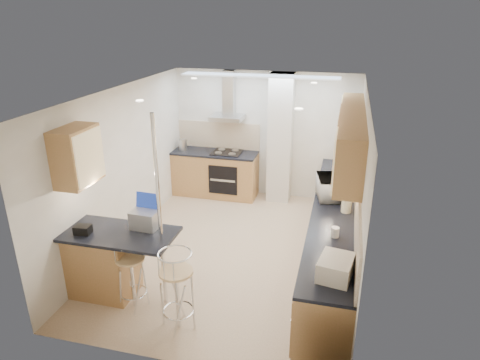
% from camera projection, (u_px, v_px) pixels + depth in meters
% --- Properties ---
extents(ground, '(4.80, 4.80, 0.00)m').
position_uv_depth(ground, '(234.00, 251.00, 6.78)').
color(ground, tan).
rests_on(ground, ground).
extents(room_shell, '(3.64, 4.84, 2.51)m').
position_uv_depth(room_shell, '(260.00, 153.00, 6.48)').
color(room_shell, silver).
rests_on(room_shell, ground).
extents(right_counter, '(0.63, 4.40, 0.92)m').
position_uv_depth(right_counter, '(332.00, 236.00, 6.27)').
color(right_counter, olive).
rests_on(right_counter, ground).
extents(back_counter, '(1.70, 0.63, 0.92)m').
position_uv_depth(back_counter, '(215.00, 173.00, 8.72)').
color(back_counter, olive).
rests_on(back_counter, ground).
extents(peninsula, '(1.47, 0.72, 0.94)m').
position_uv_depth(peninsula, '(121.00, 264.00, 5.55)').
color(peninsula, olive).
rests_on(peninsula, ground).
extents(microwave, '(0.50, 0.64, 0.32)m').
position_uv_depth(microwave, '(331.00, 188.00, 6.39)').
color(microwave, white).
rests_on(microwave, right_counter).
extents(laptop, '(0.35, 0.27, 0.23)m').
position_uv_depth(laptop, '(145.00, 219.00, 5.46)').
color(laptop, '#ACB0B5').
rests_on(laptop, peninsula).
extents(bag, '(0.21, 0.16, 0.11)m').
position_uv_depth(bag, '(83.00, 230.00, 5.34)').
color(bag, black).
rests_on(bag, peninsula).
extents(bar_stool_near, '(0.40, 0.40, 0.94)m').
position_uv_depth(bar_stool_near, '(132.00, 275.00, 5.34)').
color(bar_stool_near, tan).
rests_on(bar_stool_near, ground).
extents(bar_stool_end, '(0.53, 0.53, 1.03)m').
position_uv_depth(bar_stool_end, '(177.00, 291.00, 4.96)').
color(bar_stool_end, tan).
rests_on(bar_stool_end, ground).
extents(jar_a, '(0.16, 0.16, 0.18)m').
position_uv_depth(jar_a, '(344.00, 174.00, 7.11)').
color(jar_a, beige).
rests_on(jar_a, right_counter).
extents(jar_b, '(0.13, 0.13, 0.15)m').
position_uv_depth(jar_b, '(342.00, 177.00, 7.02)').
color(jar_b, beige).
rests_on(jar_b, right_counter).
extents(jar_c, '(0.17, 0.17, 0.21)m').
position_uv_depth(jar_c, '(346.00, 205.00, 5.94)').
color(jar_c, beige).
rests_on(jar_c, right_counter).
extents(jar_d, '(0.11, 0.11, 0.13)m').
position_uv_depth(jar_d, '(335.00, 232.00, 5.30)').
color(jar_d, white).
rests_on(jar_d, right_counter).
extents(bread_bin, '(0.40, 0.47, 0.22)m').
position_uv_depth(bread_bin, '(336.00, 268.00, 4.48)').
color(bread_bin, beige).
rests_on(bread_bin, right_counter).
extents(kettle, '(0.16, 0.16, 0.23)m').
position_uv_depth(kettle, '(183.00, 145.00, 8.62)').
color(kettle, '#B7BABC').
rests_on(kettle, back_counter).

